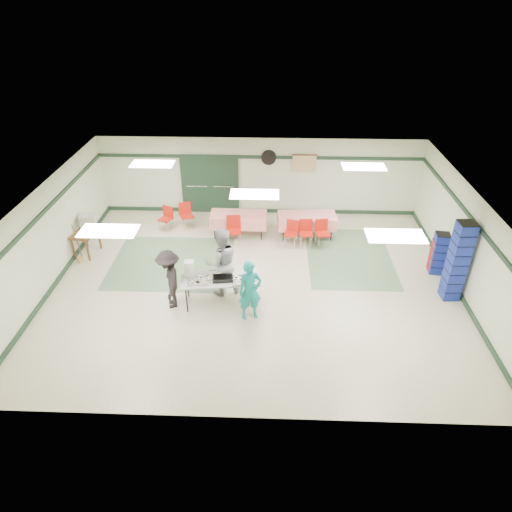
{
  "coord_description": "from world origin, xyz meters",
  "views": [
    {
      "loc": [
        0.42,
        -10.33,
        7.27
      ],
      "look_at": [
        0.05,
        -0.3,
        1.08
      ],
      "focal_mm": 32.0,
      "sensor_mm": 36.0,
      "label": 1
    }
  ],
  "objects_px": {
    "volunteer_grey": "(222,262)",
    "crate_stack_red": "(438,257)",
    "volunteer_dark": "(169,279)",
    "dining_table_b": "(238,219)",
    "serving_table": "(220,279)",
    "office_printer": "(88,220)",
    "volunteer_teal": "(250,291)",
    "chair_a": "(306,230)",
    "dining_table_a": "(307,220)",
    "crate_stack_blue_b": "(457,262)",
    "chair_loose_b": "(167,216)",
    "chair_loose_a": "(186,213)",
    "broom": "(77,242)",
    "chair_b": "(292,230)",
    "printer_table": "(85,235)",
    "crate_stack_blue_a": "(439,253)",
    "chair_d": "(234,227)",
    "chair_c": "(322,230)"
  },
  "relations": [
    {
      "from": "volunteer_grey",
      "to": "crate_stack_red",
      "type": "relative_size",
      "value": 1.88
    },
    {
      "from": "volunteer_teal",
      "to": "broom",
      "type": "relative_size",
      "value": 1.29
    },
    {
      "from": "crate_stack_blue_a",
      "to": "office_printer",
      "type": "distance_m",
      "value": 10.36
    },
    {
      "from": "serving_table",
      "to": "chair_loose_a",
      "type": "relative_size",
      "value": 2.37
    },
    {
      "from": "chair_a",
      "to": "office_printer",
      "type": "xyz_separation_m",
      "value": [
        -6.66,
        -0.36,
        0.4
      ]
    },
    {
      "from": "chair_c",
      "to": "chair_loose_a",
      "type": "bearing_deg",
      "value": 153.59
    },
    {
      "from": "serving_table",
      "to": "chair_b",
      "type": "height_order",
      "value": "chair_b"
    },
    {
      "from": "printer_table",
      "to": "chair_b",
      "type": "bearing_deg",
      "value": 15.62
    },
    {
      "from": "chair_loose_a",
      "to": "chair_loose_b",
      "type": "distance_m",
      "value": 0.63
    },
    {
      "from": "printer_table",
      "to": "broom",
      "type": "relative_size",
      "value": 0.79
    },
    {
      "from": "volunteer_teal",
      "to": "office_printer",
      "type": "xyz_separation_m",
      "value": [
        -5.1,
        3.27,
        0.13
      ]
    },
    {
      "from": "chair_loose_a",
      "to": "broom",
      "type": "height_order",
      "value": "broom"
    },
    {
      "from": "volunteer_dark",
      "to": "dining_table_b",
      "type": "bearing_deg",
      "value": 145.39
    },
    {
      "from": "serving_table",
      "to": "chair_c",
      "type": "distance_m",
      "value": 4.19
    },
    {
      "from": "volunteer_teal",
      "to": "office_printer",
      "type": "relative_size",
      "value": 3.48
    },
    {
      "from": "dining_table_a",
      "to": "dining_table_b",
      "type": "distance_m",
      "value": 2.2
    },
    {
      "from": "chair_loose_a",
      "to": "printer_table",
      "type": "xyz_separation_m",
      "value": [
        -2.73,
        -1.84,
        0.1
      ]
    },
    {
      "from": "volunteer_grey",
      "to": "crate_stack_blue_a",
      "type": "distance_m",
      "value": 6.11
    },
    {
      "from": "dining_table_b",
      "to": "chair_loose_b",
      "type": "relative_size",
      "value": 2.18
    },
    {
      "from": "dining_table_a",
      "to": "crate_stack_blue_a",
      "type": "distance_m",
      "value": 4.1
    },
    {
      "from": "chair_a",
      "to": "dining_table_a",
      "type": "bearing_deg",
      "value": 81.81
    },
    {
      "from": "chair_d",
      "to": "printer_table",
      "type": "bearing_deg",
      "value": -175.35
    },
    {
      "from": "printer_table",
      "to": "office_printer",
      "type": "xyz_separation_m",
      "value": [
        -0.0,
        0.43,
        0.28
      ]
    },
    {
      "from": "dining_table_b",
      "to": "broom",
      "type": "distance_m",
      "value": 4.92
    },
    {
      "from": "volunteer_dark",
      "to": "crate_stack_blue_b",
      "type": "xyz_separation_m",
      "value": [
        7.24,
        0.61,
        0.3
      ]
    },
    {
      "from": "chair_d",
      "to": "crate_stack_blue_b",
      "type": "height_order",
      "value": "crate_stack_blue_b"
    },
    {
      "from": "chair_loose_a",
      "to": "crate_stack_red",
      "type": "distance_m",
      "value": 7.96
    },
    {
      "from": "serving_table",
      "to": "office_printer",
      "type": "xyz_separation_m",
      "value": [
        -4.32,
        2.71,
        0.21
      ]
    },
    {
      "from": "chair_a",
      "to": "crate_stack_blue_b",
      "type": "distance_m",
      "value": 4.53
    },
    {
      "from": "volunteer_dark",
      "to": "chair_loose_b",
      "type": "relative_size",
      "value": 1.94
    },
    {
      "from": "crate_stack_blue_a",
      "to": "dining_table_b",
      "type": "bearing_deg",
      "value": 161.04
    },
    {
      "from": "chair_b",
      "to": "crate_stack_blue_a",
      "type": "bearing_deg",
      "value": -2.28
    },
    {
      "from": "serving_table",
      "to": "chair_loose_a",
      "type": "bearing_deg",
      "value": 103.92
    },
    {
      "from": "dining_table_a",
      "to": "chair_d",
      "type": "height_order",
      "value": "chair_d"
    },
    {
      "from": "volunteer_dark",
      "to": "volunteer_grey",
      "type": "bearing_deg",
      "value": 102.94
    },
    {
      "from": "crate_stack_blue_b",
      "to": "chair_loose_b",
      "type": "bearing_deg",
      "value": 157.03
    },
    {
      "from": "chair_loose_b",
      "to": "chair_b",
      "type": "bearing_deg",
      "value": 13.81
    },
    {
      "from": "chair_loose_b",
      "to": "crate_stack_blue_a",
      "type": "height_order",
      "value": "crate_stack_blue_a"
    },
    {
      "from": "chair_loose_b",
      "to": "crate_stack_blue_b",
      "type": "xyz_separation_m",
      "value": [
        8.17,
        -3.46,
        0.6
      ]
    },
    {
      "from": "dining_table_b",
      "to": "printer_table",
      "type": "bearing_deg",
      "value": -162.76
    },
    {
      "from": "crate_stack_blue_b",
      "to": "chair_loose_a",
      "type": "bearing_deg",
      "value": 154.15
    },
    {
      "from": "dining_table_a",
      "to": "office_printer",
      "type": "height_order",
      "value": "office_printer"
    },
    {
      "from": "chair_b",
      "to": "printer_table",
      "type": "bearing_deg",
      "value": -155.97
    },
    {
      "from": "chair_loose_a",
      "to": "broom",
      "type": "distance_m",
      "value": 3.59
    },
    {
      "from": "serving_table",
      "to": "chair_a",
      "type": "distance_m",
      "value": 3.87
    },
    {
      "from": "volunteer_grey",
      "to": "chair_c",
      "type": "distance_m",
      "value": 3.88
    },
    {
      "from": "chair_a",
      "to": "broom",
      "type": "height_order",
      "value": "broom"
    },
    {
      "from": "office_printer",
      "to": "crate_stack_red",
      "type": "bearing_deg",
      "value": -19.11
    },
    {
      "from": "chair_loose_a",
      "to": "crate_stack_blue_a",
      "type": "bearing_deg",
      "value": -42.87
    },
    {
      "from": "crate_stack_blue_b",
      "to": "office_printer",
      "type": "bearing_deg",
      "value": 167.62
    }
  ]
}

